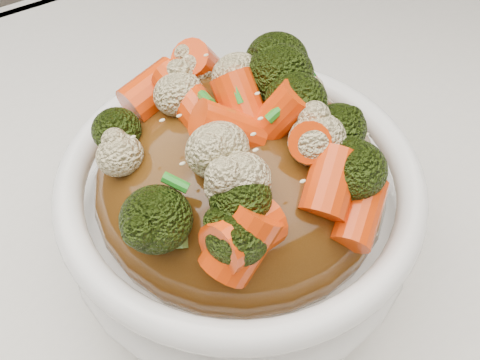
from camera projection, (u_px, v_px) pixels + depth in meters
tablecloth at (171, 296)px, 0.42m from camera, size 1.20×0.80×0.04m
bowl at (240, 213)px, 0.38m from camera, size 0.26×0.26×0.09m
sauce_base at (240, 183)px, 0.36m from camera, size 0.21×0.21×0.10m
carrots at (240, 105)px, 0.31m from camera, size 0.21×0.21×0.05m
broccoli at (240, 107)px, 0.31m from camera, size 0.21×0.21×0.05m
cauliflower at (240, 109)px, 0.31m from camera, size 0.21×0.21×0.04m
scallions at (240, 104)px, 0.31m from camera, size 0.16×0.16×0.02m
sesame_seeds at (240, 104)px, 0.31m from camera, size 0.19×0.19×0.01m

